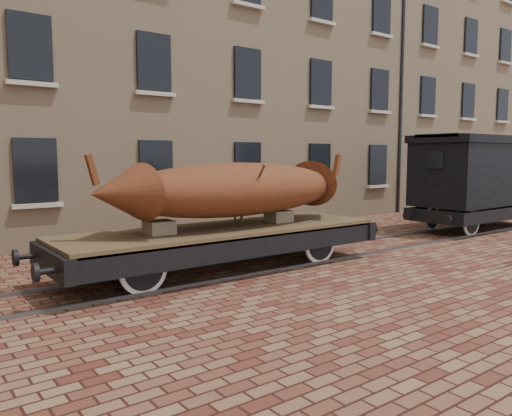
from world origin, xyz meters
TOP-DOWN VIEW (x-y plane):
  - ground at (0.00, 0.00)m, footprint 90.00×90.00m
  - warehouse_cream at (3.00, 9.99)m, footprint 40.00×10.19m
  - rail_track at (0.00, 0.00)m, footprint 30.00×1.52m
  - flatcar_wagon at (-3.27, 0.00)m, footprint 8.37×2.27m
  - iron_boat at (-2.90, -0.00)m, footprint 6.93×2.16m
  - goods_van at (7.49, 0.00)m, footprint 6.32×2.30m

SIDE VIEW (x-z plane):
  - ground at x=0.00m, z-range 0.00..0.00m
  - rail_track at x=0.00m, z-range 0.00..0.06m
  - flatcar_wagon at x=-3.27m, z-range 0.16..1.42m
  - iron_boat at x=-2.90m, z-range 1.01..2.65m
  - goods_van at x=7.49m, z-range 0.41..3.68m
  - warehouse_cream at x=3.00m, z-range 0.00..14.00m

